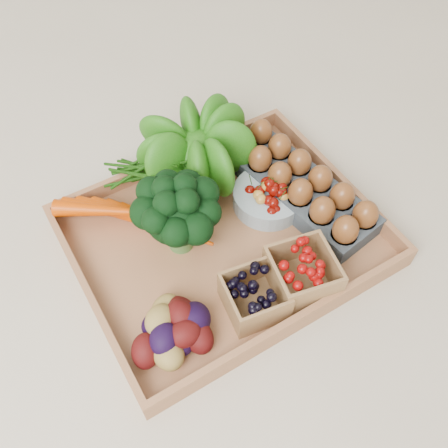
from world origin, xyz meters
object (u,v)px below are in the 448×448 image
tray (224,240)px  egg_carton (298,189)px  broccoli (179,225)px  cherry_bowl (268,198)px

tray → egg_carton: bearing=4.6°
broccoli → cherry_bowl: (0.20, -0.00, -0.04)m
cherry_bowl → tray: bearing=-167.2°
broccoli → cherry_bowl: 0.20m
cherry_bowl → egg_carton: 0.06m
tray → egg_carton: (0.18, 0.01, 0.03)m
tray → cherry_bowl: bearing=12.8°
egg_carton → cherry_bowl: bearing=160.0°
tray → egg_carton: size_ratio=1.60×
broccoli → egg_carton: (0.26, -0.02, -0.04)m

